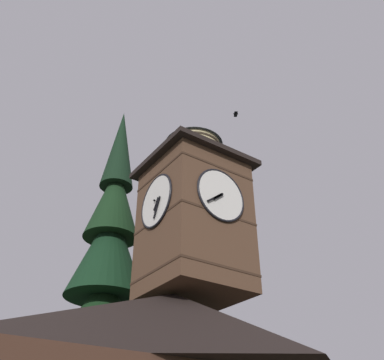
% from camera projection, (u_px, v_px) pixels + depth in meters
% --- Properties ---
extents(clock_tower, '(4.61, 4.61, 8.95)m').
position_uv_depth(clock_tower, '(194.00, 212.00, 19.93)').
color(clock_tower, brown).
rests_on(clock_tower, building_main).
extents(pine_tree_behind, '(6.07, 6.07, 19.91)m').
position_uv_depth(pine_tree_behind, '(103.00, 306.00, 21.21)').
color(pine_tree_behind, '#473323').
rests_on(pine_tree_behind, ground_plane).
extents(moon, '(1.96, 1.96, 1.96)m').
position_uv_depth(moon, '(163.00, 327.00, 53.91)').
color(moon, silver).
extents(flying_bird_high, '(0.46, 0.54, 0.17)m').
position_uv_depth(flying_bird_high, '(236.00, 114.00, 27.54)').
color(flying_bird_high, black).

